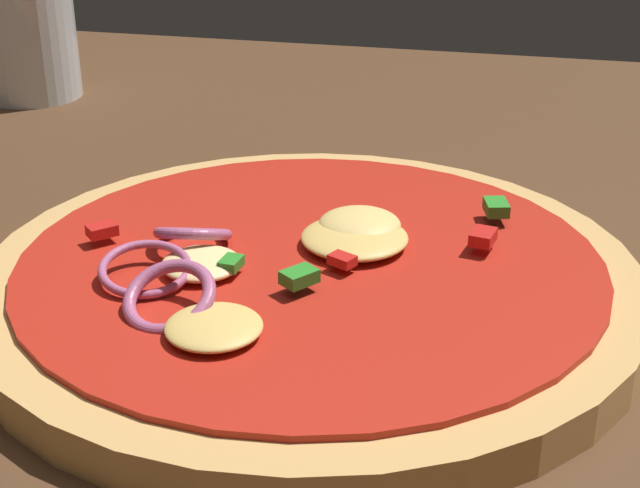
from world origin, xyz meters
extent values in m
cube|color=#4C301C|center=(0.00, 0.00, 0.02)|extent=(1.28, 0.98, 0.03)
cylinder|color=tan|center=(-0.02, 0.00, 0.04)|extent=(0.30, 0.30, 0.02)
cylinder|color=red|center=(-0.02, 0.00, 0.05)|extent=(0.26, 0.26, 0.00)
ellipsoid|color=#F4DB8E|center=(-0.06, -0.02, 0.06)|extent=(0.04, 0.04, 0.01)
ellipsoid|color=#E5BC60|center=(-0.04, -0.07, 0.06)|extent=(0.04, 0.04, 0.01)
ellipsoid|color=#EFCC72|center=(0.00, 0.03, 0.06)|extent=(0.04, 0.04, 0.01)
ellipsoid|color=#E5BC60|center=(0.00, 0.02, 0.06)|extent=(0.05, 0.05, 0.01)
torus|color=#B25984|center=(-0.07, 0.00, 0.06)|extent=(0.04, 0.04, 0.02)
torus|color=#B25984|center=(-0.08, -0.04, 0.06)|extent=(0.05, 0.05, 0.01)
torus|color=#B25984|center=(-0.06, -0.06, 0.06)|extent=(0.05, 0.04, 0.02)
cube|color=#2D8C28|center=(0.06, 0.06, 0.06)|extent=(0.01, 0.02, 0.01)
cube|color=#2D8C28|center=(-0.05, -0.02, 0.06)|extent=(0.01, 0.01, 0.00)
cube|color=#2D8C28|center=(-0.01, -0.03, 0.06)|extent=(0.02, 0.02, 0.01)
cube|color=red|center=(0.06, 0.03, 0.06)|extent=(0.01, 0.02, 0.01)
cube|color=red|center=(0.00, -0.01, 0.06)|extent=(0.01, 0.01, 0.00)
cube|color=red|center=(-0.11, -0.01, 0.06)|extent=(0.02, 0.02, 0.01)
cylinder|color=silver|center=(-0.30, 0.27, 0.08)|extent=(0.07, 0.07, 0.10)
cylinder|color=#9E510F|center=(-0.30, 0.27, 0.06)|extent=(0.06, 0.06, 0.05)
cylinder|color=white|center=(-0.30, 0.27, 0.08)|extent=(0.06, 0.06, 0.01)
camera|label=1|loc=(0.08, -0.37, 0.24)|focal=53.56mm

